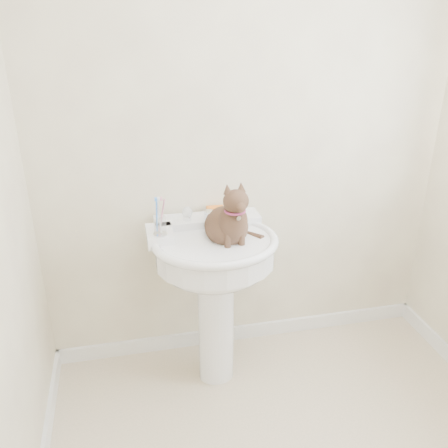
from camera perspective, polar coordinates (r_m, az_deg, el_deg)
wall_back at (r=2.47m, az=2.87°, el=10.38°), size 2.20×0.00×2.50m
baseboard_back at (r=2.98m, az=2.44°, el=-12.82°), size 2.20×0.02×0.09m
pedestal_sink at (r=2.36m, az=-1.12°, el=-5.12°), size 0.63×0.62×0.87m
faucet at (r=2.40m, az=-1.84°, el=1.45°), size 0.28×0.12×0.14m
soap_bar at (r=2.50m, az=-1.04°, el=1.73°), size 0.09×0.06×0.03m
toothbrush_cup at (r=2.25m, az=-7.72°, el=-0.18°), size 0.07×0.07×0.19m
cat at (r=2.26m, az=0.56°, el=0.16°), size 0.23×0.29×0.43m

